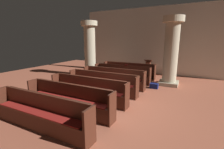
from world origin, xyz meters
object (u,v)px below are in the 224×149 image
object	(u,v)px
pew_row_6	(39,111)
pillar_aisle_side	(171,50)
pew_row_1	(122,73)
lectern	(148,69)
pew_row_0	(129,70)
pew_row_3	(102,82)
pew_row_2	(113,77)
pillar_far_side	(90,48)
hymn_book	(126,65)
pew_row_4	(88,89)
pew_row_5	(68,98)
kneeler_box_navy	(154,86)

from	to	relation	value
pew_row_6	pillar_aisle_side	world-z (taller)	pillar_aisle_side
pew_row_1	pillar_aisle_side	world-z (taller)	pillar_aisle_side
lectern	pew_row_0	bearing A→B (deg)	-131.23
pew_row_0	pew_row_1	world-z (taller)	same
pillar_aisle_side	pew_row_6	bearing A→B (deg)	-112.50
pew_row_3	pillar_aisle_side	distance (m)	3.96
pew_row_2	pew_row_6	size ratio (longest dim) A/B	1.00
pillar_far_side	hymn_book	size ratio (longest dim) A/B	17.66
pew_row_0	pew_row_6	bearing A→B (deg)	-90.00
pillar_aisle_side	pew_row_1	bearing A→B (deg)	-167.83
pew_row_3	pew_row_4	distance (m)	1.10
pew_row_1	pew_row_5	xyz separation A→B (m)	(0.00, -4.42, 0.00)
pew_row_4	lectern	world-z (taller)	lectern
pew_row_4	hymn_book	world-z (taller)	hymn_book
kneeler_box_navy	pillar_aisle_side	bearing A→B (deg)	61.42
pillar_far_side	kneeler_box_navy	world-z (taller)	pillar_far_side
pew_row_0	pew_row_2	xyz separation A→B (m)	(0.00, -2.21, 0.00)
pillar_far_side	lectern	distance (m)	4.08
pillar_aisle_side	hymn_book	world-z (taller)	pillar_aisle_side
pew_row_3	pillar_far_side	size ratio (longest dim) A/B	0.95
pew_row_3	pillar_far_side	world-z (taller)	pillar_far_side
pew_row_5	lectern	xyz separation A→B (m)	(0.95, 6.61, -0.04)
pew_row_1	hymn_book	size ratio (longest dim) A/B	16.76
pew_row_2	pillar_aisle_side	bearing A→B (deg)	33.24
pew_row_1	kneeler_box_navy	world-z (taller)	pew_row_1
pew_row_1	pew_row_0	bearing A→B (deg)	90.00
pew_row_2	hymn_book	xyz separation A→B (m)	(0.19, 1.29, 0.46)
pew_row_1	lectern	distance (m)	2.39
pillar_aisle_side	lectern	xyz separation A→B (m)	(-1.56, 1.65, -1.37)
pew_row_5	pillar_aisle_side	size ratio (longest dim) A/B	0.95
pew_row_3	pew_row_2	bearing A→B (deg)	90.00
pew_row_5	kneeler_box_navy	world-z (taller)	pew_row_5
pew_row_1	pew_row_6	size ratio (longest dim) A/B	1.00
pew_row_1	lectern	xyz separation A→B (m)	(0.95, 2.19, -0.04)
pew_row_4	pillar_far_side	distance (m)	4.69
pew_row_1	pew_row_3	xyz separation A→B (m)	(0.00, -2.21, 0.00)
pillar_far_side	pew_row_2	bearing A→B (deg)	-32.17
pew_row_1	pew_row_2	size ratio (longest dim) A/B	1.00
kneeler_box_navy	pew_row_2	bearing A→B (deg)	-162.23
pew_row_0	pillar_far_side	distance (m)	2.88
pew_row_1	pillar_far_side	size ratio (longest dim) A/B	0.95
pew_row_4	kneeler_box_navy	world-z (taller)	pew_row_4
pew_row_3	pew_row_5	distance (m)	2.21
pew_row_2	kneeler_box_navy	bearing A→B (deg)	17.77
hymn_book	kneeler_box_navy	size ratio (longest dim) A/B	0.49
pew_row_5	kneeler_box_navy	distance (m)	4.42
pew_row_1	pew_row_6	xyz separation A→B (m)	(0.00, -5.52, 0.00)
pew_row_2	pew_row_5	xyz separation A→B (m)	(0.00, -3.31, 0.00)
pew_row_0	hymn_book	distance (m)	1.04
pew_row_0	kneeler_box_navy	size ratio (longest dim) A/B	8.29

